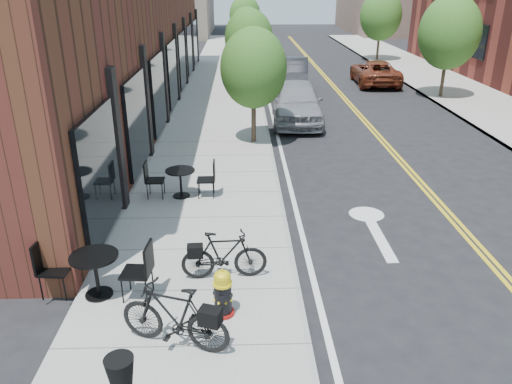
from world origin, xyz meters
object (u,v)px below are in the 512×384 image
object	(u,v)px
parked_car_b	(290,76)
bicycle_right	(224,255)
parked_car_c	(268,54)
fire_hydrant	(223,293)
bistro_set_c	(181,179)
bicycle_left	(174,316)
parked_car_a	(297,102)
parked_car_far	(375,72)
bistro_set_b	(96,269)

from	to	relation	value
parked_car_b	bicycle_right	bearing A→B (deg)	-93.04
bicycle_right	parked_car_b	world-z (taller)	parked_car_b
parked_car_b	parked_car_c	xyz separation A→B (m)	(-0.70, 8.24, -0.05)
fire_hydrant	bicycle_right	xyz separation A→B (m)	(-0.01, 1.11, 0.07)
bistro_set_c	bicycle_left	bearing A→B (deg)	-85.18
parked_car_a	parked_car_b	bearing A→B (deg)	89.57
bicycle_right	parked_car_b	distance (m)	17.64
parked_car_a	parked_car_c	world-z (taller)	parked_car_a
parked_car_a	parked_car_c	bearing A→B (deg)	94.21
parked_car_far	fire_hydrant	bearing A→B (deg)	72.14
bicycle_right	parked_car_c	distance (m)	25.74
bistro_set_c	bicycle_right	bearing A→B (deg)	-72.94
parked_car_b	parked_car_far	size ratio (longest dim) A/B	1.07
parked_car_a	parked_car_far	world-z (taller)	parked_car_a
parked_car_b	parked_car_far	world-z (taller)	parked_car_b
parked_car_c	bistro_set_c	bearing A→B (deg)	-101.72
fire_hydrant	bistro_set_b	size ratio (longest dim) A/B	0.44
bistro_set_c	bistro_set_b	bearing A→B (deg)	-103.27
bistro_set_b	parked_car_a	distance (m)	12.95
bicycle_left	parked_car_far	world-z (taller)	parked_car_far
bicycle_right	parked_car_a	bearing A→B (deg)	-15.61
bistro_set_c	parked_car_b	xyz separation A→B (m)	(4.10, 13.54, 0.23)
parked_car_b	bicycle_left	bearing A→B (deg)	-94.15
parked_car_c	parked_car_far	distance (m)	8.42
parked_car_b	parked_car_c	distance (m)	8.27
parked_car_a	parked_car_b	distance (m)	5.88
bistro_set_b	parked_car_a	bearing A→B (deg)	73.71
parked_car_b	parked_car_far	bearing A→B (deg)	27.57
bicycle_left	parked_car_b	bearing A→B (deg)	-171.14
bicycle_right	bistro_set_c	world-z (taller)	bicycle_right
bicycle_right	parked_car_a	size ratio (longest dim) A/B	0.33
bicycle_left	bistro_set_b	xyz separation A→B (m)	(-1.52, 1.37, -0.01)
bicycle_left	parked_car_far	size ratio (longest dim) A/B	0.38
parked_car_c	bicycle_left	bearing A→B (deg)	-98.82
bistro_set_b	fire_hydrant	bearing A→B (deg)	-10.04
parked_car_c	fire_hydrant	bearing A→B (deg)	-97.50
fire_hydrant	parked_car_c	world-z (taller)	parked_car_c
bicycle_left	parked_car_a	xyz separation A→B (m)	(3.27, 13.40, 0.16)
bistro_set_c	parked_car_a	bearing A→B (deg)	63.36
bistro_set_c	parked_car_c	xyz separation A→B (m)	(3.40, 21.78, 0.18)
parked_car_b	parked_car_far	distance (m)	5.15
bicycle_left	parked_car_b	size ratio (longest dim) A/B	0.35
bicycle_right	parked_car_c	bearing A→B (deg)	-7.91
fire_hydrant	parked_car_b	distance (m)	18.74
bicycle_right	bicycle_left	bearing A→B (deg)	156.55
bistro_set_b	parked_car_c	world-z (taller)	parked_car_c
parked_car_a	parked_car_c	size ratio (longest dim) A/B	0.90
bicycle_right	parked_car_far	size ratio (longest dim) A/B	0.34
bistro_set_b	parked_car_c	bearing A→B (deg)	85.85
bistro_set_b	parked_car_c	xyz separation A→B (m)	(4.40, 26.14, 0.13)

